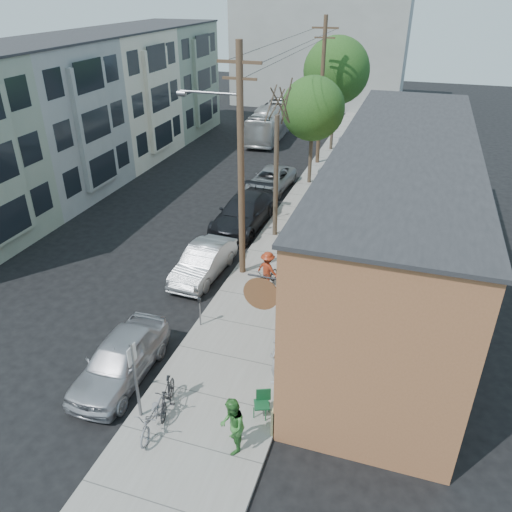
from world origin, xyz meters
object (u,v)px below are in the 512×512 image
(utility_pole_near, at_px, (240,162))
(cyclist, at_px, (268,270))
(patio_chair_a, at_px, (290,335))
(patio_chair_b, at_px, (262,404))
(parking_meter_near, at_px, (200,307))
(parked_bike_b, at_px, (153,417))
(car_0, at_px, (120,359))
(car_2, at_px, (244,212))
(sign_post, at_px, (135,374))
(patron_grey, at_px, (277,358))
(tree_leafy_far, at_px, (336,71))
(tree_leafy_mid, at_px, (313,109))
(patron_green, at_px, (232,426))
(car_1, at_px, (204,262))
(parked_bike_a, at_px, (167,396))
(parking_meter_far, at_px, (276,204))
(car_3, at_px, (271,180))
(bus, at_px, (272,122))
(tree_bare, at_px, (276,178))

(utility_pole_near, xyz_separation_m, cyclist, (1.54, -0.88, -4.41))
(patio_chair_a, height_order, patio_chair_b, same)
(parking_meter_near, height_order, parked_bike_b, parking_meter_near)
(car_0, distance_m, car_2, 12.77)
(patio_chair_a, distance_m, parked_bike_b, 5.89)
(sign_post, relative_size, patron_grey, 1.47)
(parking_meter_near, xyz_separation_m, patron_grey, (3.69, -2.09, 0.12))
(utility_pole_near, bearing_deg, tree_leafy_far, 88.86)
(tree_leafy_mid, relative_size, patron_green, 3.74)
(car_1, bearing_deg, parked_bike_a, -71.75)
(parking_meter_near, xyz_separation_m, parking_meter_far, (0.00, 10.69, 0.00))
(patron_grey, relative_size, parked_bike_a, 1.10)
(patio_chair_b, bearing_deg, sign_post, 174.99)
(patron_green, distance_m, car_3, 21.00)
(tree_leafy_mid, height_order, bus, tree_leafy_mid)
(patio_chair_a, bearing_deg, patron_grey, -84.64)
(parked_bike_a, relative_size, car_2, 0.30)
(tree_leafy_far, bearing_deg, car_0, -94.02)
(parking_meter_near, xyz_separation_m, parked_bike_a, (0.79, -4.35, -0.31))
(tree_bare, relative_size, patio_chair_a, 7.18)
(patron_green, bearing_deg, car_1, -169.66)
(patio_chair_b, distance_m, patron_grey, 1.70)
(tree_leafy_mid, xyz_separation_m, patron_green, (2.72, -22.22, -3.94))
(tree_leafy_far, distance_m, car_0, 29.04)
(tree_bare, distance_m, tree_leafy_mid, 8.55)
(parking_meter_far, relative_size, tree_leafy_mid, 0.18)
(patron_grey, xyz_separation_m, patron_green, (-0.42, -3.11, -0.03))
(car_2, xyz_separation_m, bus, (-3.74, 18.17, 0.50))
(utility_pole_near, bearing_deg, car_2, 107.83)
(tree_leafy_mid, distance_m, parked_bike_b, 22.70)
(utility_pole_near, distance_m, car_1, 4.99)
(tree_leafy_far, bearing_deg, patio_chair_a, -82.99)
(patio_chair_a, xyz_separation_m, car_2, (-5.09, 9.48, 0.25))
(car_1, bearing_deg, patio_chair_a, -34.29)
(bus, bearing_deg, tree_leafy_far, -25.85)
(parking_meter_far, height_order, tree_bare, tree_bare)
(parked_bike_b, bearing_deg, patio_chair_b, 21.08)
(tree_bare, height_order, patron_green, tree_bare)
(parked_bike_a, xyz_separation_m, bus, (-5.98, 31.89, 0.68))
(tree_leafy_far, height_order, car_0, tree_leafy_far)
(patron_green, bearing_deg, tree_leafy_mid, 169.48)
(parked_bike_b, bearing_deg, cyclist, 77.24)
(patio_chair_b, distance_m, car_1, 9.04)
(tree_leafy_far, bearing_deg, tree_bare, -90.00)
(sign_post, relative_size, parking_meter_far, 2.26)
(patron_green, bearing_deg, bus, 177.00)
(parking_meter_near, relative_size, parked_bike_a, 0.72)
(tree_leafy_far, xyz_separation_m, patron_green, (2.72, -30.26, -5.09))
(cyclist, relative_size, car_3, 0.35)
(sign_post, height_order, cyclist, sign_post)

